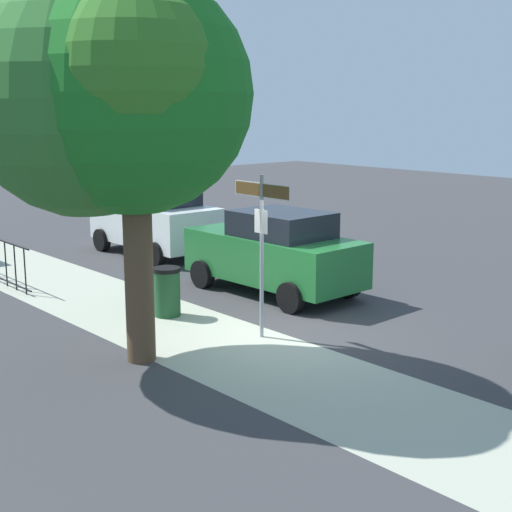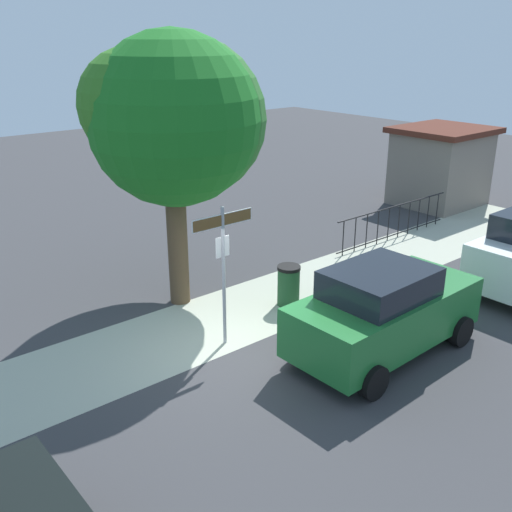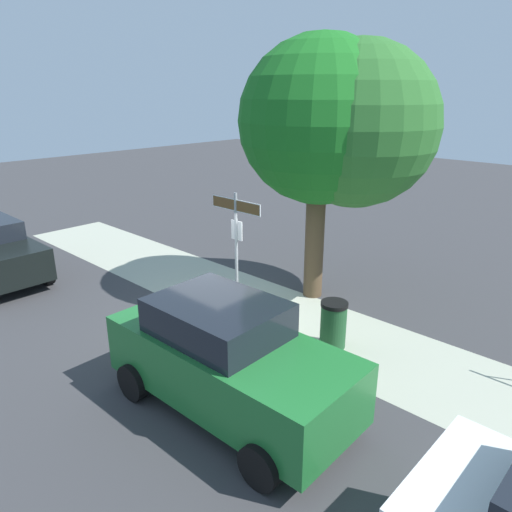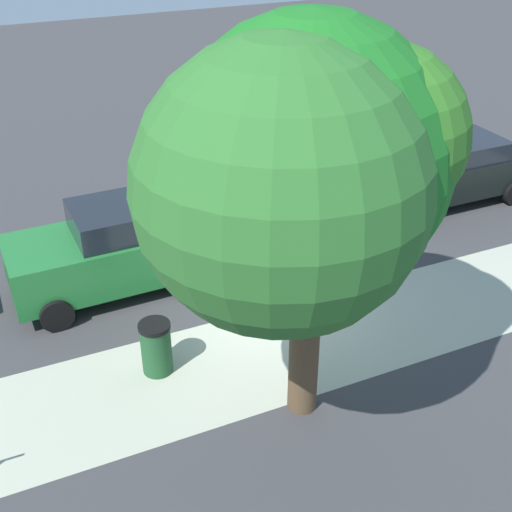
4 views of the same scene
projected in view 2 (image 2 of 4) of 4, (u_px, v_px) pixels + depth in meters
name	position (u px, v px, depth m)	size (l,w,h in m)	color
ground_plane	(235.00, 351.00, 11.83)	(60.00, 60.00, 0.00)	#38383A
sidewalk_strip	(267.00, 302.00, 13.96)	(24.00, 2.60, 0.00)	#A7AB97
street_sign	(223.00, 249.00, 11.42)	(1.41, 0.07, 2.93)	#9EA0A5
shade_tree	(178.00, 118.00, 12.83)	(4.38, 4.22, 6.16)	brown
car_green	(384.00, 310.00, 11.45)	(4.22, 2.06, 1.86)	#1F6A2E
iron_fence	(394.00, 222.00, 18.11)	(5.15, 0.04, 1.07)	black
utility_shed	(440.00, 165.00, 21.61)	(3.32, 2.96, 2.85)	slate
trash_bin	(289.00, 285.00, 13.69)	(0.55, 0.55, 0.98)	#1E4C28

